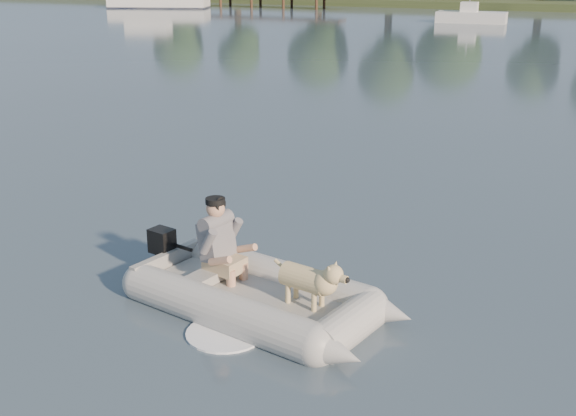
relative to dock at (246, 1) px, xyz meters
The scene contains 8 objects.
water 58.14m from the dock, 63.43° to the right, with size 160.00×160.00×0.00m, color #4F606A.
shore_bank 27.86m from the dock, 21.04° to the left, with size 160.00×12.00×0.70m, color #47512D.
dock is the anchor object (origin of this frame).
dinghy 57.64m from the dock, 62.94° to the right, with size 4.65×3.35×1.36m, color #AAA9A4, non-canonical shape.
man 57.17m from the dock, 63.44° to the right, with size 0.71×0.61×1.05m, color slate, non-canonical shape.
dog 58.01m from the dock, 62.42° to the right, with size 0.91×0.32×0.61m, color tan, non-canonical shape.
outboard_motor 56.62m from the dock, 64.21° to the right, with size 0.41×0.28×0.77m, color black, non-canonical shape.
motorboat 22.87m from the dock, 22.71° to the right, with size 4.64×1.79×1.96m, color white, non-canonical shape.
Camera 1 is at (3.71, -6.40, 4.03)m, focal length 45.00 mm.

